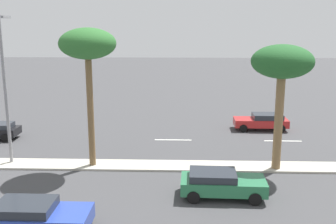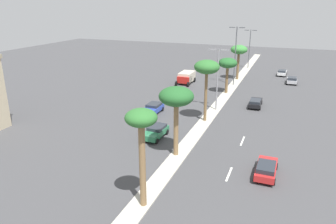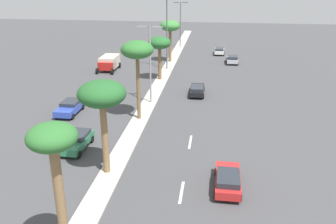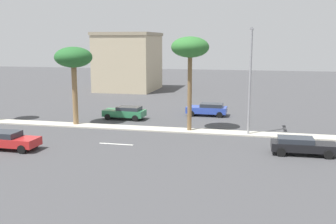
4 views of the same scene
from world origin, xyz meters
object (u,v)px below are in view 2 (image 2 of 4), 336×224
Objects in this scene: street_lamp_center at (250,46)px; sedan_green_left at (156,132)px; sedan_white_center at (282,72)px; palm_tree_inboard at (207,68)px; sedan_black_outboard at (255,102)px; palm_tree_right at (239,51)px; palm_tree_far at (176,98)px; sedan_silver_rear at (292,80)px; palm_tree_trailing at (228,64)px; street_lamp_far at (218,75)px; sedan_red_leading at (266,169)px; sedan_blue_right at (153,108)px; box_truck at (186,77)px; palm_tree_center at (141,127)px; street_lamp_right at (235,52)px.

sedan_green_left is (-4.40, -47.84, -4.79)m from street_lamp_center.
street_lamp_center reaches higher than sedan_white_center.
palm_tree_inboard is 12.65m from sedan_black_outboard.
palm_tree_right is at bearing 83.37° from sedan_green_left.
palm_tree_far reaches higher than sedan_silver_rear.
palm_tree_right is (0.02, 11.51, 0.78)m from palm_tree_trailing.
palm_tree_far is at bearing -91.88° from street_lamp_far.
sedan_red_leading is 21.38m from sedan_blue_right.
sedan_black_outboard is (5.81, -17.72, -5.39)m from palm_tree_right.
box_truck is at bearing 144.23° from sedan_black_outboard.
palm_tree_right is 21.63m from street_lamp_far.
street_lamp_far reaches higher than palm_tree_right.
palm_tree_center is 0.97× the size of palm_tree_inboard.
sedan_white_center is at bearing 73.28° from sedan_green_left.
street_lamp_right is (0.18, 6.29, 1.22)m from palm_tree_trailing.
palm_tree_inboard is 0.75× the size of street_lamp_right.
street_lamp_center is at bearing 89.46° from palm_tree_far.
palm_tree_right reaches higher than sedan_blue_right.
palm_tree_inboard is 21.66m from street_lamp_right.
street_lamp_far is 35.10m from street_lamp_center.
palm_tree_inboard is at bearing -89.45° from palm_tree_trailing.
street_lamp_right reaches higher than sedan_silver_rear.
sedan_white_center is (8.67, 19.25, -4.60)m from palm_tree_trailing.
street_lamp_right is 2.78× the size of sedan_silver_rear.
street_lamp_far is 0.99× the size of street_lamp_center.
palm_tree_trailing is (-0.15, 15.35, -2.04)m from palm_tree_inboard.
street_lamp_center reaches higher than sedan_green_left.
street_lamp_right is 2.55× the size of sedan_green_left.
palm_tree_far is 1.71× the size of sedan_green_left.
street_lamp_center is at bearing 99.56° from sedan_red_leading.
street_lamp_right is at bearing 105.04° from sedan_red_leading.
palm_tree_trailing is 29.42m from sedan_red_leading.
sedan_silver_rear is at bearing 64.73° from street_lamp_far.
sedan_green_left is 1.00× the size of sedan_blue_right.
palm_tree_center is 0.89× the size of street_lamp_far.
street_lamp_right is at bearing -123.24° from sedan_white_center.
sedan_silver_rear is 0.91× the size of sedan_red_leading.
palm_tree_center reaches higher than sedan_green_left.
palm_tree_right is 1.62× the size of sedan_red_leading.
sedan_blue_right is at bearing -86.63° from box_truck.
palm_tree_right is 1.64× the size of sedan_green_left.
palm_tree_inboard is 1.53× the size of box_truck.
street_lamp_far is 2.09× the size of sedan_green_left.
box_truck is at bearing -114.61° from street_lamp_center.
street_lamp_right is 35.51m from sedan_red_leading.
street_lamp_center is at bearing 88.27° from palm_tree_right.
sedan_black_outboard is at bearing -80.17° from street_lamp_center.
sedan_green_left is at bearing -64.49° from sedan_blue_right.
palm_tree_right is (0.08, 38.06, -0.27)m from palm_tree_far.
sedan_red_leading is (9.25, -39.06, -5.34)m from palm_tree_right.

